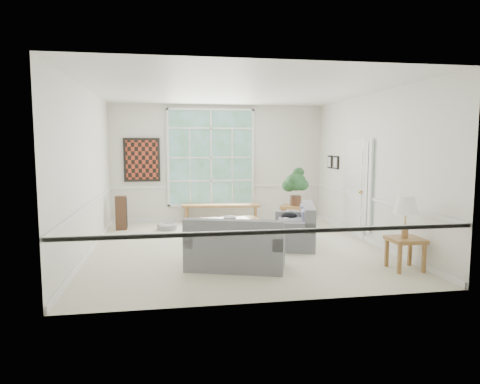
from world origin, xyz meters
The scene contains 24 objects.
floor centered at (0.00, 0.00, -0.01)m, with size 5.50×6.00×0.01m, color beige.
ceiling centered at (0.00, 0.00, 3.00)m, with size 5.50×6.00×0.02m, color white.
wall_back centered at (0.00, 3.00, 1.50)m, with size 5.50×0.02×3.00m, color silver.
wall_front centered at (0.00, -3.00, 1.50)m, with size 5.50×0.02×3.00m, color silver.
wall_left centered at (-2.75, 0.00, 1.50)m, with size 0.02×6.00×3.00m, color silver.
wall_right centered at (2.75, 0.00, 1.50)m, with size 0.02×6.00×3.00m, color silver.
window_back centered at (-0.20, 2.96, 1.65)m, with size 2.30×0.08×2.40m, color white.
entry_door centered at (2.71, 0.60, 1.05)m, with size 0.08×0.90×2.10m, color white.
door_sidelight centered at (2.71, -0.03, 1.15)m, with size 0.08×0.26×1.90m, color white.
wall_art centered at (-1.95, 2.95, 1.60)m, with size 0.90×0.06×1.10m, color #582115.
wall_frame_near centered at (2.71, 1.75, 1.55)m, with size 0.04×0.26×0.32m, color black.
wall_frame_far centered at (2.71, 2.15, 1.55)m, with size 0.04×0.26×0.32m, color black.
loveseat_right centered at (1.15, -0.01, 0.40)m, with size 0.77×1.49×0.81m, color slate.
loveseat_front centered at (-0.24, -1.42, 0.42)m, with size 1.55×0.80×0.84m, color slate.
coffee_table centered at (-0.09, 0.46, 0.23)m, with size 1.25×0.68×0.46m, color olive.
pewter_bowl centered at (-0.08, 0.39, 0.50)m, with size 0.33×0.33×0.08m, color gray.
window_bench centered at (0.02, 2.65, 0.23)m, with size 1.97×0.38×0.46m, color olive.
end_table centered at (1.61, 1.66, 0.27)m, with size 0.54×0.54×0.54m, color olive.
houseplant centered at (1.68, 1.64, 1.00)m, with size 0.53×0.53×0.91m, color #214825, non-canonical shape.
side_table centered at (2.40, -1.97, 0.26)m, with size 0.51×0.51×0.52m, color olive.
table_lamp centered at (2.39, -1.96, 0.85)m, with size 0.38×0.38×0.66m, color silver, non-canonical shape.
pet_bed centered at (-1.35, 1.93, 0.07)m, with size 0.47×0.47×0.14m, color gray.
floor_speaker centered at (-2.40, 2.08, 0.40)m, with size 0.25×0.19×0.79m, color #42291A.
cat centered at (1.21, 0.52, 0.49)m, with size 0.34×0.24×0.16m, color black.
Camera 1 is at (-1.28, -8.09, 1.99)m, focal length 32.00 mm.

